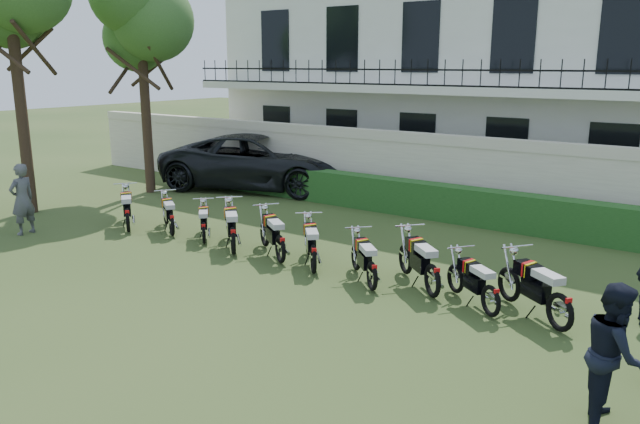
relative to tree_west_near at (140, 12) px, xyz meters
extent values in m
plane|color=#31491D|center=(8.96, -5.00, -5.89)|extent=(100.00, 100.00, 0.00)
cube|color=beige|center=(8.96, 3.00, -4.89)|extent=(30.00, 0.30, 2.00)
cube|color=beige|center=(8.96, 3.00, -3.74)|extent=(30.00, 0.35, 0.30)
cube|color=#1A491B|center=(9.96, 2.20, -5.39)|extent=(18.00, 0.60, 1.00)
cube|color=white|center=(8.96, 9.00, -2.39)|extent=(20.00, 8.00, 7.00)
cube|color=white|center=(8.96, 4.30, -2.39)|extent=(20.00, 1.40, 0.25)
cube|color=black|center=(8.96, 3.65, -1.79)|extent=(20.00, 0.05, 0.05)
cube|color=black|center=(8.96, 3.65, -2.24)|extent=(20.00, 0.05, 0.05)
cube|color=black|center=(1.46, 5.02, -4.29)|extent=(1.30, 0.12, 2.20)
cube|color=black|center=(1.46, 5.02, -0.79)|extent=(1.30, 0.12, 2.20)
cube|color=black|center=(4.46, 5.02, -4.29)|extent=(1.30, 0.12, 2.20)
cube|color=black|center=(4.46, 5.02, -0.79)|extent=(1.30, 0.12, 2.20)
cube|color=black|center=(7.46, 5.02, -4.29)|extent=(1.30, 0.12, 2.20)
cube|color=black|center=(7.46, 5.02, -0.79)|extent=(1.30, 0.12, 2.20)
cube|color=black|center=(10.46, 5.02, -4.29)|extent=(1.30, 0.12, 2.20)
cube|color=black|center=(10.46, 5.02, -0.79)|extent=(1.30, 0.12, 2.20)
cube|color=black|center=(13.46, 5.02, -4.29)|extent=(1.30, 0.12, 2.20)
cube|color=black|center=(13.46, 5.02, -0.79)|extent=(1.30, 0.12, 2.20)
cylinder|color=#473323|center=(-0.54, -4.00, -2.91)|extent=(0.32, 0.32, 5.95)
sphere|color=#386227|center=(-1.14, -3.70, -0.11)|extent=(2.20, 2.20, 2.20)
cylinder|color=#473323|center=(-0.04, 0.00, -3.26)|extent=(0.32, 0.32, 5.25)
sphere|color=#386227|center=(0.36, 0.20, -0.26)|extent=(2.60, 2.60, 2.60)
sphere|color=#386227|center=(-0.64, 0.30, -0.79)|extent=(2.20, 2.20, 2.20)
torus|color=black|center=(4.25, -4.24, -5.58)|extent=(0.56, 0.46, 0.63)
torus|color=black|center=(3.17, -3.43, -5.58)|extent=(0.56, 0.46, 0.63)
cube|color=black|center=(3.75, -3.87, -5.42)|extent=(0.57, 0.49, 0.31)
cube|color=black|center=(3.56, -3.72, -5.14)|extent=(0.53, 0.50, 0.23)
cube|color=red|center=(3.56, -3.72, -5.13)|extent=(0.16, 0.29, 0.24)
cube|color=yellow|center=(3.61, -3.76, -5.13)|extent=(0.13, 0.28, 0.24)
cube|color=#BBBBBB|center=(3.98, -4.04, -5.10)|extent=(0.61, 0.54, 0.12)
cylinder|color=silver|center=(3.30, -3.52, -4.83)|extent=(0.40, 0.51, 0.03)
torus|color=black|center=(5.42, -3.76, -5.60)|extent=(0.53, 0.40, 0.58)
torus|color=black|center=(4.40, -3.07, -5.60)|extent=(0.53, 0.40, 0.58)
cube|color=black|center=(4.95, -3.44, -5.46)|extent=(0.53, 0.43, 0.28)
cube|color=black|center=(4.77, -3.32, -5.21)|extent=(0.49, 0.44, 0.21)
cube|color=red|center=(4.77, -3.32, -5.20)|extent=(0.14, 0.27, 0.22)
cube|color=yellow|center=(4.82, -3.35, -5.20)|extent=(0.11, 0.26, 0.22)
cube|color=#BBBBBB|center=(5.16, -3.59, -5.17)|extent=(0.56, 0.48, 0.11)
cylinder|color=silver|center=(4.52, -3.15, -4.92)|extent=(0.34, 0.49, 0.03)
torus|color=black|center=(6.50, -3.85, -5.62)|extent=(0.44, 0.44, 0.54)
torus|color=black|center=(5.68, -3.04, -5.62)|extent=(0.44, 0.44, 0.54)
cube|color=black|center=(6.12, -3.48, -5.49)|extent=(0.46, 0.46, 0.27)
cube|color=black|center=(5.98, -3.33, -5.25)|extent=(0.44, 0.44, 0.19)
cube|color=red|center=(5.98, -3.33, -5.24)|extent=(0.16, 0.25, 0.20)
cube|color=yellow|center=(6.02, -3.37, -5.24)|extent=(0.14, 0.24, 0.20)
cube|color=#BBBBBB|center=(6.29, -3.65, -5.22)|extent=(0.49, 0.49, 0.11)
cylinder|color=silver|center=(5.78, -3.14, -4.99)|extent=(0.39, 0.39, 0.03)
torus|color=black|center=(7.78, -4.16, -5.57)|extent=(0.54, 0.51, 0.65)
torus|color=black|center=(6.78, -3.21, -5.57)|extent=(0.54, 0.51, 0.65)
cube|color=black|center=(7.32, -3.72, -5.41)|extent=(0.55, 0.54, 0.32)
cube|color=black|center=(7.14, -3.55, -5.13)|extent=(0.54, 0.53, 0.23)
cube|color=red|center=(7.14, -3.55, -5.11)|extent=(0.19, 0.30, 0.24)
cube|color=yellow|center=(7.18, -3.60, -5.11)|extent=(0.16, 0.28, 0.24)
cube|color=#BBBBBB|center=(7.52, -3.92, -5.08)|extent=(0.60, 0.59, 0.13)
cylinder|color=silver|center=(6.89, -3.32, -4.81)|extent=(0.46, 0.48, 0.03)
torus|color=black|center=(9.10, -3.92, -5.58)|extent=(0.57, 0.44, 0.63)
torus|color=black|center=(8.00, -3.15, -5.58)|extent=(0.57, 0.44, 0.63)
cube|color=black|center=(8.59, -3.57, -5.42)|extent=(0.57, 0.48, 0.31)
cube|color=black|center=(8.40, -3.43, -5.14)|extent=(0.54, 0.49, 0.23)
cube|color=red|center=(8.40, -3.43, -5.13)|extent=(0.15, 0.29, 0.24)
cube|color=yellow|center=(8.45, -3.47, -5.13)|extent=(0.12, 0.28, 0.24)
cube|color=#BBBBBB|center=(8.82, -3.73, -5.10)|extent=(0.61, 0.53, 0.12)
cylinder|color=silver|center=(8.12, -3.24, -4.83)|extent=(0.38, 0.53, 0.03)
torus|color=black|center=(9.97, -4.16, -5.59)|extent=(0.47, 0.52, 0.61)
torus|color=black|center=(9.11, -3.18, -5.59)|extent=(0.47, 0.52, 0.61)
cube|color=black|center=(9.57, -3.71, -5.44)|extent=(0.50, 0.53, 0.30)
cube|color=black|center=(9.42, -3.54, -5.17)|extent=(0.49, 0.51, 0.22)
cube|color=red|center=(9.42, -3.54, -5.16)|extent=(0.20, 0.27, 0.23)
cube|color=yellow|center=(9.46, -3.58, -5.16)|extent=(0.17, 0.26, 0.23)
cube|color=#BBBBBB|center=(9.75, -3.91, -5.13)|extent=(0.54, 0.57, 0.12)
cylinder|color=silver|center=(9.21, -3.30, -4.87)|extent=(0.47, 0.42, 0.03)
torus|color=black|center=(11.50, -4.25, -5.60)|extent=(0.48, 0.46, 0.58)
torus|color=black|center=(10.60, -3.41, -5.60)|extent=(0.48, 0.46, 0.58)
cube|color=black|center=(11.08, -3.86, -5.46)|extent=(0.50, 0.48, 0.28)
cube|color=black|center=(10.93, -3.71, -5.21)|extent=(0.48, 0.47, 0.21)
cube|color=red|center=(10.93, -3.71, -5.20)|extent=(0.17, 0.27, 0.22)
cube|color=yellow|center=(10.97, -3.75, -5.20)|extent=(0.14, 0.25, 0.22)
cube|color=#BBBBBB|center=(11.27, -4.04, -5.17)|extent=(0.54, 0.52, 0.11)
cylinder|color=silver|center=(10.70, -3.50, -4.92)|extent=(0.41, 0.43, 0.03)
torus|color=black|center=(12.67, -3.94, -5.57)|extent=(0.55, 0.49, 0.64)
torus|color=black|center=(11.64, -3.04, -5.57)|extent=(0.55, 0.49, 0.64)
cube|color=black|center=(12.19, -3.52, -5.41)|extent=(0.56, 0.52, 0.32)
cube|color=black|center=(12.01, -3.36, -5.13)|extent=(0.54, 0.52, 0.23)
cube|color=red|center=(12.01, -3.36, -5.12)|extent=(0.18, 0.30, 0.24)
cube|color=yellow|center=(12.06, -3.40, -5.12)|extent=(0.15, 0.28, 0.24)
cube|color=#BBBBBB|center=(12.41, -3.71, -5.09)|extent=(0.60, 0.57, 0.13)
cylinder|color=silver|center=(11.76, -3.14, -4.81)|extent=(0.44, 0.50, 0.03)
torus|color=black|center=(13.85, -4.09, -5.61)|extent=(0.50, 0.41, 0.56)
torus|color=black|center=(12.89, -3.37, -5.61)|extent=(0.50, 0.41, 0.56)
cube|color=black|center=(13.40, -3.76, -5.47)|extent=(0.51, 0.44, 0.28)
cube|color=black|center=(13.23, -3.63, -5.22)|extent=(0.48, 0.44, 0.20)
cube|color=red|center=(13.23, -3.63, -5.21)|extent=(0.14, 0.26, 0.21)
cube|color=yellow|center=(13.28, -3.66, -5.21)|extent=(0.12, 0.25, 0.21)
cube|color=#BBBBBB|center=(13.60, -3.91, -5.19)|extent=(0.54, 0.48, 0.11)
cylinder|color=silver|center=(13.00, -3.45, -4.95)|extent=(0.36, 0.46, 0.03)
torus|color=black|center=(15.06, -4.08, -5.57)|extent=(0.58, 0.46, 0.65)
torus|color=black|center=(13.94, -3.26, -5.57)|extent=(0.58, 0.46, 0.65)
cube|color=black|center=(14.54, -3.70, -5.41)|extent=(0.59, 0.50, 0.32)
cube|color=black|center=(14.35, -3.55, -5.12)|extent=(0.55, 0.51, 0.23)
cube|color=red|center=(14.35, -3.55, -5.11)|extent=(0.16, 0.30, 0.25)
cube|color=yellow|center=(14.40, -3.59, -5.11)|extent=(0.13, 0.29, 0.25)
cube|color=#BBBBBB|center=(14.78, -3.87, -5.08)|extent=(0.62, 0.55, 0.13)
cylinder|color=silver|center=(14.07, -3.35, -4.80)|extent=(0.40, 0.54, 0.03)
imported|color=black|center=(2.63, 2.66, -4.94)|extent=(7.45, 5.14, 1.89)
imported|color=slate|center=(1.62, -5.43, -4.97)|extent=(0.50, 0.71, 1.83)
imported|color=black|center=(15.71, -5.98, -5.00)|extent=(0.89, 1.02, 1.78)
camera|label=1|loc=(16.83, -13.65, -1.59)|focal=35.00mm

